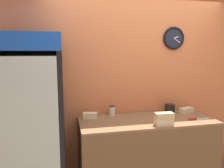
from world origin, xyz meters
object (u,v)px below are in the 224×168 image
Objects in this scene: sandwich_stack_bottom at (164,122)px; napkin_dispenser at (170,108)px; sandwich_flat_left at (90,115)px; condiment_jar at (112,111)px; sandwich_flat_right at (186,110)px; sandwich_stack_middle at (164,116)px; beverage_cooler at (30,113)px; chefs_knife at (196,119)px.

sandwich_stack_bottom is 0.60m from napkin_dispenser.
sandwich_flat_left is at bearing -178.51° from napkin_dispenser.
condiment_jar reaches higher than napkin_dispenser.
sandwich_stack_bottom is 0.71m from sandwich_flat_right.
sandwich_stack_middle is 1.10× the size of sandwich_flat_left.
napkin_dispenser reaches higher than sandwich_flat_right.
napkin_dispenser is at bearing -2.98° from condiment_jar.
sandwich_flat_left is at bearing -166.65° from condiment_jar.
beverage_cooler is 10.00× the size of sandwich_flat_left.
sandwich_stack_bottom reaches higher than sandwich_flat_right.
sandwich_stack_middle reaches higher than sandwich_flat_right.
sandwich_stack_middle is 0.74m from condiment_jar.
beverage_cooler is 1.55m from sandwich_stack_middle.
sandwich_stack_bottom is 0.92× the size of sandwich_flat_right.
condiment_jar is at bearing 177.02° from napkin_dispenser.
sandwich_stack_middle is 0.93× the size of sandwich_flat_right.
sandwich_flat_left is 1.52× the size of condiment_jar.
sandwich_flat_left is 1.37m from sandwich_flat_right.
napkin_dispenser is (-0.23, 0.06, 0.03)m from sandwich_flat_right.
chefs_knife is at bearing -5.48° from beverage_cooler.
napkin_dispenser is (-0.17, 0.39, 0.05)m from chefs_knife.
chefs_knife is at bearing -15.41° from sandwich_flat_left.
sandwich_flat_left reaches higher than sandwich_flat_right.
sandwich_stack_bottom is at bearing -46.94° from condiment_jar.
chefs_knife is (-0.06, -0.33, -0.03)m from sandwich_flat_right.
sandwich_stack_middle reaches higher than sandwich_flat_left.
sandwich_flat_right is 1.79× the size of condiment_jar.
sandwich_flat_left is 1.14m from napkin_dispenser.
chefs_knife is (1.31, -0.36, -0.03)m from sandwich_flat_left.
sandwich_flat_left is 1.64× the size of napkin_dispenser.
napkin_dispenser is at bearing 165.65° from sandwich_flat_right.
beverage_cooler is at bearing -166.83° from sandwich_flat_left.
sandwich_stack_bottom is 1.79× the size of napkin_dispenser.
condiment_jar reaches higher than sandwich_flat_right.
sandwich_stack_middle is at bearing -123.46° from napkin_dispenser.
sandwich_flat_right is at bearing -5.48° from condiment_jar.
sandwich_flat_right is at bearing 38.19° from sandwich_stack_middle.
chefs_knife is 2.41× the size of napkin_dispenser.
sandwich_stack_bottom is 1.66× the size of condiment_jar.
sandwich_flat_left is 0.32m from condiment_jar.
sandwich_stack_bottom is at bearing -167.76° from chefs_knife.
sandwich_stack_bottom is 0.74× the size of chefs_knife.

